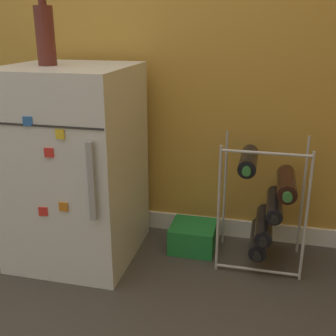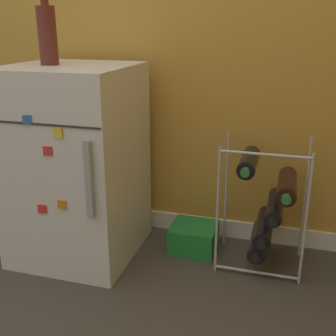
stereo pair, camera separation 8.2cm
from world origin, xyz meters
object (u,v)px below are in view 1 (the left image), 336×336
wine_rack (266,204)px  soda_box (193,237)px  mini_fridge (75,165)px  fridge_top_bottle (45,35)px

wine_rack → soda_box: wine_rack is taller
mini_fridge → fridge_top_bottle: 0.56m
soda_box → fridge_top_bottle: 1.11m
fridge_top_bottle → soda_box: bearing=16.1°
fridge_top_bottle → mini_fridge: bearing=15.0°
soda_box → mini_fridge: bearing=-163.7°
mini_fridge → fridge_top_bottle: bearing=-165.0°
mini_fridge → wine_rack: mini_fridge is taller
wine_rack → fridge_top_bottle: bearing=-171.9°
wine_rack → fridge_top_bottle: (-0.92, -0.13, 0.70)m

